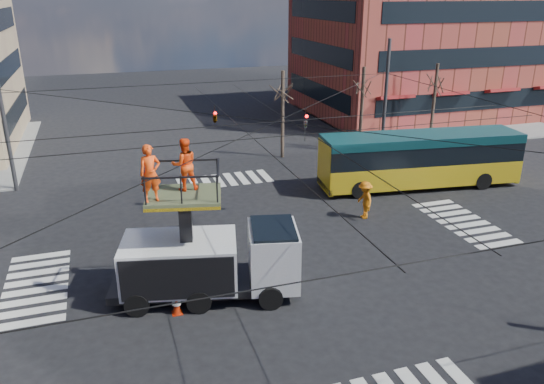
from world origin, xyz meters
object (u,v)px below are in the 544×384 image
Objects in this scene: worker_ground at (185,266)px; flagger at (365,200)px; utility_truck at (209,247)px; city_bus at (420,159)px; traffic_cone at (177,306)px.

flagger reaches higher than worker_ground.
utility_truck reaches higher than worker_ground.
utility_truck is 4.29× the size of worker_ground.
city_bus reaches higher than traffic_cone.
city_bus reaches higher than worker_ground.
traffic_cone is at bearing 145.26° from worker_ground.
worker_ground is at bearing -147.74° from city_bus.
city_bus is 16.71m from worker_ground.
utility_truck is 11.31× the size of traffic_cone.
city_bus is at bearing -80.86° from worker_ground.
utility_truck is 2.39m from traffic_cone.
traffic_cone is (-1.43, -0.88, -1.71)m from utility_truck.
traffic_cone is 0.33× the size of flagger.
utility_truck is 1.73m from worker_ground.
city_bus is 6.09× the size of flagger.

